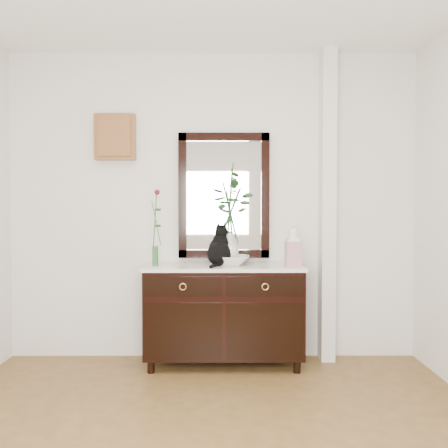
{
  "coord_description": "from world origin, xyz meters",
  "views": [
    {
      "loc": [
        0.09,
        -2.44,
        1.34
      ],
      "look_at": [
        0.1,
        1.63,
        1.2
      ],
      "focal_mm": 40.0,
      "sensor_mm": 36.0,
      "label": 1
    }
  ],
  "objects_px": {
    "cat": "(220,246)",
    "ginger_jar": "(293,246)",
    "sideboard": "(224,310)",
    "lotus_bowl": "(230,260)"
  },
  "relations": [
    {
      "from": "cat",
      "to": "ginger_jar",
      "type": "bearing_deg",
      "value": 8.78
    },
    {
      "from": "lotus_bowl",
      "to": "cat",
      "type": "bearing_deg",
      "value": -159.86
    },
    {
      "from": "cat",
      "to": "ginger_jar",
      "type": "height_order",
      "value": "cat"
    },
    {
      "from": "lotus_bowl",
      "to": "ginger_jar",
      "type": "relative_size",
      "value": 0.98
    },
    {
      "from": "sideboard",
      "to": "cat",
      "type": "distance_m",
      "value": 0.54
    },
    {
      "from": "sideboard",
      "to": "lotus_bowl",
      "type": "distance_m",
      "value": 0.42
    },
    {
      "from": "cat",
      "to": "lotus_bowl",
      "type": "xyz_separation_m",
      "value": [
        0.09,
        0.03,
        -0.13
      ]
    },
    {
      "from": "sideboard",
      "to": "lotus_bowl",
      "type": "relative_size",
      "value": 4.11
    },
    {
      "from": "lotus_bowl",
      "to": "ginger_jar",
      "type": "distance_m",
      "value": 0.54
    },
    {
      "from": "sideboard",
      "to": "lotus_bowl",
      "type": "bearing_deg",
      "value": 13.68
    }
  ]
}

